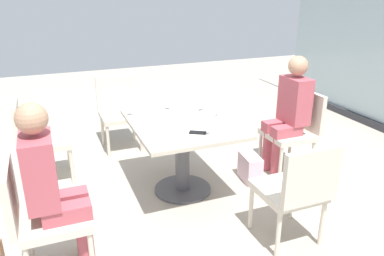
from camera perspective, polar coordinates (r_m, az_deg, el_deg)
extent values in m
plane|color=#A89E8E|center=(3.87, -1.40, -9.23)|extent=(12.00, 12.00, 0.00)
cube|color=#BCB29E|center=(3.56, -1.50, 0.72)|extent=(1.17, 0.93, 0.04)
cylinder|color=#4C4C51|center=(3.70, -1.44, -4.59)|extent=(0.14, 0.14, 0.69)
cylinder|color=#4C4C51|center=(3.86, -1.40, -9.08)|extent=(0.56, 0.56, 0.02)
cube|color=beige|center=(2.85, -19.77, -12.69)|extent=(0.46, 0.46, 0.06)
cube|color=beige|center=(2.75, -25.62, -9.10)|extent=(0.46, 0.05, 0.42)
cylinder|color=beige|center=(2.82, -14.72, -18.10)|extent=(0.04, 0.04, 0.39)
cylinder|color=beige|center=(3.15, -15.74, -13.69)|extent=(0.04, 0.04, 0.39)
cylinder|color=beige|center=(3.15, -23.18, -14.64)|extent=(0.04, 0.04, 0.39)
cube|color=beige|center=(4.21, 14.09, -0.97)|extent=(0.46, 0.46, 0.06)
cube|color=beige|center=(4.27, 17.12, 2.50)|extent=(0.46, 0.05, 0.42)
cylinder|color=beige|center=(4.34, 10.16, -3.19)|extent=(0.04, 0.04, 0.39)
cylinder|color=beige|center=(4.04, 13.10, -5.31)|extent=(0.04, 0.04, 0.39)
cylinder|color=beige|center=(4.55, 14.47, -2.38)|extent=(0.04, 0.04, 0.39)
cylinder|color=beige|center=(4.26, 17.56, -4.32)|extent=(0.04, 0.04, 0.39)
cube|color=beige|center=(4.16, -20.82, -1.98)|extent=(0.46, 0.46, 0.06)
cube|color=beige|center=(4.09, -24.72, 0.67)|extent=(0.46, 0.05, 0.42)
cylinder|color=beige|center=(4.07, -17.51, -5.56)|extent=(0.04, 0.04, 0.39)
cylinder|color=beige|center=(4.43, -17.97, -3.38)|extent=(0.04, 0.04, 0.39)
cylinder|color=beige|center=(4.07, -23.12, -6.29)|extent=(0.04, 0.04, 0.39)
cylinder|color=beige|center=(4.44, -23.10, -4.06)|extent=(0.04, 0.04, 0.39)
cube|color=beige|center=(4.73, -10.68, 1.75)|extent=(0.46, 0.46, 0.06)
cube|color=beige|center=(4.89, -11.45, 5.29)|extent=(0.05, 0.46, 0.42)
cylinder|color=beige|center=(4.59, -12.43, -1.98)|extent=(0.04, 0.04, 0.39)
cylinder|color=beige|center=(4.66, -7.59, -1.31)|extent=(0.04, 0.04, 0.39)
cylinder|color=beige|center=(4.96, -13.23, -0.30)|extent=(0.04, 0.04, 0.39)
cylinder|color=beige|center=(5.02, -8.73, 0.30)|extent=(0.04, 0.04, 0.39)
cube|color=beige|center=(3.11, 14.15, -9.06)|extent=(0.46, 0.46, 0.06)
cube|color=beige|center=(2.83, 17.49, -7.08)|extent=(0.05, 0.46, 0.42)
cylinder|color=beige|center=(3.47, 14.66, -10.10)|extent=(0.04, 0.04, 0.39)
cylinder|color=beige|center=(3.27, 8.83, -11.65)|extent=(0.04, 0.04, 0.39)
cylinder|color=beige|center=(3.21, 18.89, -13.34)|extent=(0.04, 0.04, 0.39)
cylinder|color=beige|center=(2.99, 12.78, -15.35)|extent=(0.04, 0.04, 0.39)
cylinder|color=#B24C56|center=(2.89, -15.58, -16.39)|extent=(0.11, 0.11, 0.45)
cube|color=#B24C56|center=(2.73, -18.18, -11.97)|extent=(0.13, 0.32, 0.11)
cylinder|color=#B24C56|center=(3.04, -16.00, -14.41)|extent=(0.11, 0.11, 0.45)
cube|color=#B24C56|center=(2.89, -18.47, -10.11)|extent=(0.13, 0.32, 0.11)
cube|color=#B24C56|center=(2.67, -21.82, -5.97)|extent=(0.34, 0.20, 0.48)
sphere|color=tan|center=(2.54, -22.90, 1.32)|extent=(0.20, 0.20, 0.20)
cylinder|color=#B24C56|center=(4.25, 11.23, -3.32)|extent=(0.11, 0.11, 0.45)
cube|color=#B24C56|center=(4.20, 12.60, 0.38)|extent=(0.13, 0.32, 0.11)
cylinder|color=#B24C56|center=(4.12, 12.56, -4.26)|extent=(0.11, 0.11, 0.45)
cube|color=#B24C56|center=(4.06, 13.99, -0.45)|extent=(0.13, 0.32, 0.11)
cube|color=#B24C56|center=(4.11, 15.12, 4.06)|extent=(0.34, 0.20, 0.48)
sphere|color=tan|center=(4.03, 15.60, 8.96)|extent=(0.20, 0.20, 0.20)
cylinder|color=silver|center=(3.84, 1.64, 2.56)|extent=(0.06, 0.06, 0.00)
cylinder|color=silver|center=(3.83, 1.65, 3.20)|extent=(0.01, 0.01, 0.08)
cone|color=silver|center=(3.80, 1.66, 4.49)|extent=(0.07, 0.07, 0.09)
cylinder|color=silver|center=(3.75, -9.04, 1.84)|extent=(0.06, 0.06, 0.00)
cylinder|color=silver|center=(3.74, -9.08, 2.50)|extent=(0.01, 0.01, 0.08)
cone|color=silver|center=(3.71, -9.16, 3.81)|extent=(0.07, 0.07, 0.09)
cylinder|color=silver|center=(3.89, -3.41, 2.78)|extent=(0.06, 0.06, 0.00)
cylinder|color=silver|center=(3.88, -3.42, 3.42)|extent=(0.01, 0.01, 0.08)
cone|color=silver|center=(3.85, -3.45, 4.69)|extent=(0.07, 0.07, 0.09)
cylinder|color=silver|center=(3.23, 2.58, -1.08)|extent=(0.06, 0.06, 0.00)
cylinder|color=silver|center=(3.21, 2.59, -0.33)|extent=(0.01, 0.01, 0.08)
cone|color=silver|center=(3.18, 2.62, 1.18)|extent=(0.07, 0.07, 0.09)
cylinder|color=white|center=(3.69, 4.33, 2.40)|extent=(0.08, 0.08, 0.09)
cube|color=black|center=(3.28, 0.85, -0.68)|extent=(0.13, 0.16, 0.01)
cube|color=beige|center=(4.03, 8.67, -5.90)|extent=(0.32, 0.19, 0.28)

